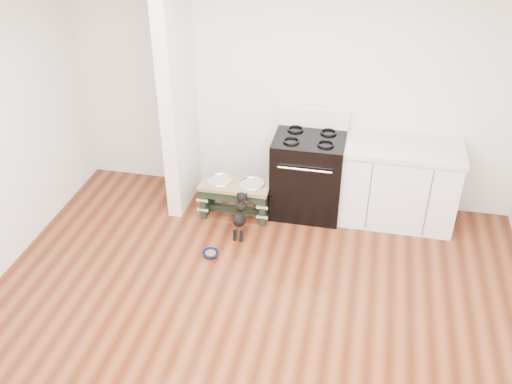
# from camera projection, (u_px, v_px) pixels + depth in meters

# --- Properties ---
(ground) EXTENTS (5.00, 5.00, 0.00)m
(ground) POSITION_uv_depth(u_px,v_px,m) (242.00, 345.00, 4.81)
(ground) COLOR #431B0B
(ground) RESTS_ON ground
(room_shell) EXTENTS (5.00, 5.00, 5.00)m
(room_shell) POSITION_uv_depth(u_px,v_px,m) (238.00, 182.00, 3.94)
(room_shell) COLOR silver
(room_shell) RESTS_ON ground
(partition_wall) EXTENTS (0.15, 0.80, 2.70)m
(partition_wall) POSITION_uv_depth(u_px,v_px,m) (178.00, 90.00, 6.03)
(partition_wall) COLOR silver
(partition_wall) RESTS_ON ground
(oven_range) EXTENTS (0.76, 0.69, 1.14)m
(oven_range) POSITION_uv_depth(u_px,v_px,m) (308.00, 173.00, 6.29)
(oven_range) COLOR black
(oven_range) RESTS_ON ground
(cabinet_run) EXTENTS (1.24, 0.64, 0.91)m
(cabinet_run) POSITION_uv_depth(u_px,v_px,m) (398.00, 184.00, 6.14)
(cabinet_run) COLOR white
(cabinet_run) RESTS_ON ground
(dog_feeder) EXTENTS (0.76, 0.41, 0.44)m
(dog_feeder) POSITION_uv_depth(u_px,v_px,m) (236.00, 192.00, 6.30)
(dog_feeder) COLOR black
(dog_feeder) RESTS_ON ground
(puppy) EXTENTS (0.13, 0.39, 0.47)m
(puppy) POSITION_uv_depth(u_px,v_px,m) (240.00, 214.00, 6.01)
(puppy) COLOR black
(puppy) RESTS_ON ground
(floor_bowl) EXTENTS (0.22, 0.22, 0.05)m
(floor_bowl) POSITION_uv_depth(u_px,v_px,m) (211.00, 254.00, 5.81)
(floor_bowl) COLOR #0C1355
(floor_bowl) RESTS_ON ground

